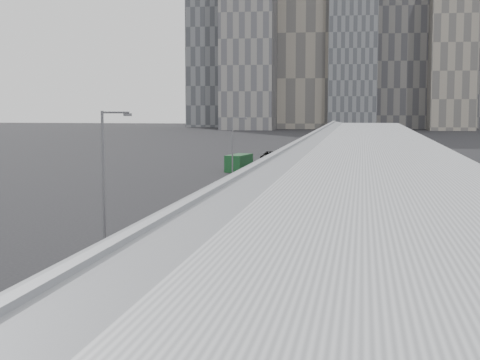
% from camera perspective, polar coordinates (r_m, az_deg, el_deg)
% --- Properties ---
extents(sidewalk, '(10.00, 170.00, 0.12)m').
position_cam_1_polar(sidewalk, '(62.65, 6.28, -3.46)').
color(sidewalk, gray).
rests_on(sidewalk, ground).
extents(lane_line, '(0.12, 160.00, 0.02)m').
position_cam_1_polar(lane_line, '(64.09, -3.15, -3.27)').
color(lane_line, gold).
rests_on(lane_line, ground).
extents(depot, '(12.45, 160.40, 7.20)m').
position_cam_1_polar(depot, '(62.11, 9.99, -0.38)').
color(depot, gray).
rests_on(depot, ground).
extents(skyline, '(145.00, 64.00, 120.00)m').
position_cam_1_polar(skyline, '(333.77, 6.95, 12.78)').
color(skyline, slate).
rests_on(skyline, ground).
extents(bus_1, '(2.99, 12.92, 3.75)m').
position_cam_1_polar(bus_1, '(29.44, -12.33, -11.15)').
color(bus_1, black).
rests_on(bus_1, ground).
extents(bus_2, '(3.75, 13.39, 3.86)m').
position_cam_1_polar(bus_2, '(44.44, -4.02, -5.20)').
color(bus_2, '#B6B6B8').
rests_on(bus_2, ground).
extents(bus_3, '(3.56, 13.68, 3.96)m').
position_cam_1_polar(bus_3, '(56.63, -1.48, -2.76)').
color(bus_3, gray).
rests_on(bus_3, ground).
extents(bus_4, '(3.25, 13.23, 3.84)m').
position_cam_1_polar(bus_4, '(71.66, 1.37, -1.00)').
color(bus_4, '#ABADB6').
rests_on(bus_4, ground).
extents(bus_5, '(3.42, 13.18, 3.81)m').
position_cam_1_polar(bus_5, '(82.98, 2.48, -0.08)').
color(bus_5, black).
rests_on(bus_5, ground).
extents(bus_6, '(4.08, 13.83, 3.98)m').
position_cam_1_polar(bus_6, '(97.55, 3.72, 0.84)').
color(bus_6, silver).
rests_on(bus_6, ground).
extents(bus_7, '(3.02, 13.51, 3.93)m').
position_cam_1_polar(bus_7, '(111.59, 4.29, 1.45)').
color(bus_7, gray).
rests_on(bus_7, ground).
extents(tree_1, '(1.48, 1.48, 3.63)m').
position_cam_1_polar(tree_1, '(37.67, -0.34, -5.29)').
color(tree_1, black).
rests_on(tree_1, ground).
extents(tree_2, '(2.22, 2.22, 4.73)m').
position_cam_1_polar(tree_2, '(64.09, 3.44, -0.03)').
color(tree_2, black).
rests_on(tree_2, ground).
extents(tree_3, '(1.24, 1.24, 4.22)m').
position_cam_1_polar(tree_3, '(91.00, 5.55, 1.62)').
color(tree_3, black).
rests_on(tree_3, ground).
extents(tree_4, '(1.06, 1.06, 4.20)m').
position_cam_1_polar(tree_4, '(108.78, 6.24, 2.29)').
color(tree_4, black).
rests_on(tree_4, ground).
extents(street_lamp_near, '(2.04, 0.22, 9.77)m').
position_cam_1_polar(street_lamp_near, '(48.15, -10.37, 0.32)').
color(street_lamp_near, '#59595E').
rests_on(street_lamp_near, ground).
extents(street_lamp_far, '(2.04, 0.22, 8.64)m').
position_cam_1_polar(street_lamp_far, '(95.48, -0.48, 2.74)').
color(street_lamp_far, '#59595E').
rests_on(street_lamp_far, ground).
extents(shipping_container, '(3.57, 6.59, 2.56)m').
position_cam_1_polar(shipping_container, '(113.39, -0.09, 1.34)').
color(shipping_container, '#123B1C').
rests_on(shipping_container, ground).
extents(suv, '(3.08, 6.44, 1.77)m').
position_cam_1_polar(suv, '(134.22, 2.33, 1.86)').
color(suv, black).
rests_on(suv, ground).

